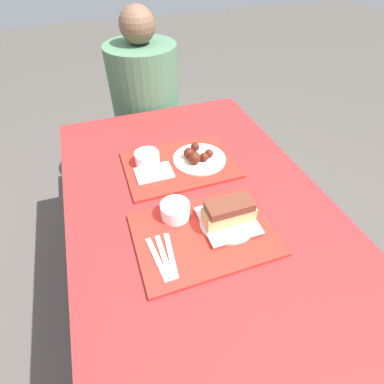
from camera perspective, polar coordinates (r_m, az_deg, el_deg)
ground_plane at (r=1.71m, az=1.03°, el=-19.93°), size 12.00×12.00×0.00m
picnic_table at (r=1.17m, az=1.42°, el=-5.49°), size 0.95×1.51×0.74m
picnic_bench_far at (r=2.05m, az=-8.34°, el=9.56°), size 0.90×0.28×0.48m
tray_near at (r=1.01m, az=2.35°, el=-8.06°), size 0.46×0.33×0.01m
tray_far at (r=1.28m, az=-2.43°, el=5.26°), size 0.46×0.33×0.01m
bowl_coleslaw_near at (r=1.03m, az=-3.21°, el=-3.38°), size 0.10×0.10×0.06m
brisket_sandwich_plate at (r=1.01m, az=6.97°, el=-4.39°), size 0.19×0.19×0.10m
plastic_fork_near at (r=0.95m, az=-5.36°, el=-12.20°), size 0.02×0.17×0.00m
plastic_knife_near at (r=0.95m, az=-4.06°, el=-11.86°), size 0.03×0.17×0.00m
plastic_spoon_near at (r=0.94m, az=-6.68°, el=-12.53°), size 0.03×0.17×0.00m
bowl_coleslaw_far at (r=1.27m, az=-8.53°, el=6.47°), size 0.10×0.10×0.06m
wings_plate_far at (r=1.28m, az=1.12°, el=6.75°), size 0.23×0.23×0.06m
napkin_far at (r=1.23m, az=-7.24°, el=3.67°), size 0.15×0.10×0.01m
person_seated_across at (r=1.88m, az=-9.08°, el=18.98°), size 0.40×0.40×0.72m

